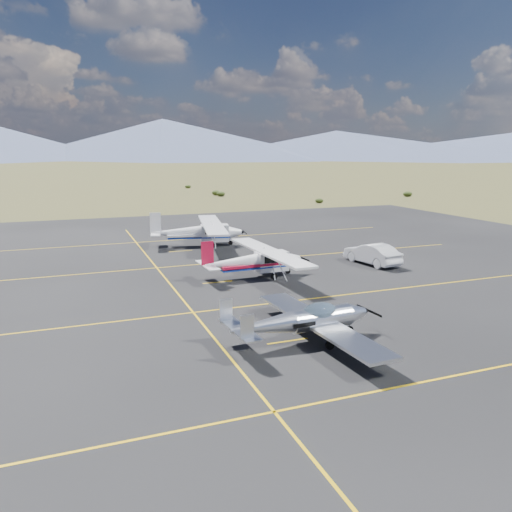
{
  "coord_description": "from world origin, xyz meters",
  "views": [
    {
      "loc": [
        -11.93,
        -22.78,
        8.45
      ],
      "look_at": [
        -0.39,
        7.31,
        1.6
      ],
      "focal_mm": 35.0,
      "sensor_mm": 36.0,
      "label": 1
    }
  ],
  "objects": [
    {
      "name": "ground",
      "position": [
        0.0,
        0.0,
        0.0
      ],
      "size": [
        1600.0,
        1600.0,
        0.0
      ],
      "primitive_type": "plane",
      "color": "#383D1C",
      "rests_on": "ground"
    },
    {
      "name": "aircraft_cessna",
      "position": [
        -0.31,
        7.8,
        1.21
      ],
      "size": [
        6.43,
        10.74,
        2.72
      ],
      "rotation": [
        0.0,
        0.0,
        0.04
      ],
      "color": "white",
      "rests_on": "apron"
    },
    {
      "name": "sedan",
      "position": [
        9.43,
        8.45,
        0.8
      ],
      "size": [
        2.37,
        5.0,
        1.58
      ],
      "primitive_type": "imported",
      "rotation": [
        0.0,
        0.0,
        3.29
      ],
      "color": "silver",
      "rests_on": "apron"
    },
    {
      "name": "aircraft_plain",
      "position": [
        -0.98,
        20.15,
        1.37
      ],
      "size": [
        7.6,
        12.22,
        3.09
      ],
      "rotation": [
        0.0,
        0.0,
        -0.19
      ],
      "color": "white",
      "rests_on": "apron"
    },
    {
      "name": "apron",
      "position": [
        0.0,
        7.0,
        0.0
      ],
      "size": [
        72.0,
        72.0,
        0.02
      ],
      "primitive_type": "cube",
      "color": "black",
      "rests_on": "ground"
    },
    {
      "name": "aircraft_low_wing",
      "position": [
        -2.27,
        -3.79,
        0.99
      ],
      "size": [
        6.87,
        9.57,
        2.08
      ],
      "rotation": [
        0.0,
        0.0,
        0.06
      ],
      "color": "silver",
      "rests_on": "apron"
    }
  ]
}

